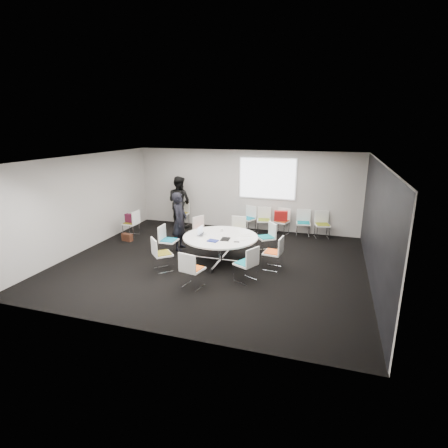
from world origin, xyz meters
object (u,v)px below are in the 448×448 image
(chair_back_a, at_px, (248,223))
(brown_bag, at_px, (127,237))
(chair_ring_a, at_px, (273,259))
(laptop, at_px, (203,234))
(chair_spare_left, at_px, (132,228))
(chair_back_c, at_px, (281,226))
(chair_back_b, at_px, (264,225))
(chair_ring_h, at_px, (246,270))
(chair_ring_d, at_px, (203,236))
(cup, at_px, (222,230))
(chair_ring_c, at_px, (237,236))
(person_main, at_px, (180,221))
(chair_back_e, at_px, (322,230))
(maroon_bag, at_px, (131,218))
(person_back, at_px, (179,202))
(chair_person_back, at_px, (182,218))
(chair_ring_g, at_px, (192,276))
(chair_ring_e, at_px, (169,246))
(conference_table, at_px, (221,244))
(chair_ring_b, at_px, (266,243))
(chair_back_d, at_px, (303,228))
(chair_ring_f, at_px, (162,260))

(chair_back_a, distance_m, brown_bag, 4.13)
(chair_ring_a, distance_m, chair_back_a, 3.43)
(laptop, bearing_deg, chair_spare_left, 51.66)
(chair_back_c, bearing_deg, chair_back_b, 20.57)
(chair_back_a, distance_m, chair_back_b, 0.58)
(chair_ring_h, height_order, laptop, chair_ring_h)
(chair_ring_d, relative_size, cup, 9.78)
(chair_back_b, bearing_deg, chair_ring_c, 60.24)
(chair_back_b, height_order, person_main, person_main)
(chair_back_a, bearing_deg, chair_back_e, -156.94)
(laptop, height_order, maroon_bag, maroon_bag)
(person_back, bearing_deg, chair_ring_a, 158.88)
(person_back, bearing_deg, chair_back_a, -160.50)
(chair_back_c, height_order, chair_spare_left, same)
(chair_ring_a, distance_m, chair_person_back, 5.03)
(chair_ring_a, xyz_separation_m, chair_back_a, (-1.43, 3.11, 0.00))
(chair_ring_g, bearing_deg, chair_back_a, 100.48)
(chair_ring_c, xyz_separation_m, chair_ring_e, (-1.63, -1.48, 0.00))
(chair_ring_g, height_order, chair_back_c, same)
(chair_back_c, distance_m, chair_spare_left, 5.09)
(conference_table, height_order, chair_back_c, chair_back_c)
(conference_table, xyz_separation_m, chair_spare_left, (-3.57, 1.29, -0.24))
(chair_ring_b, bearing_deg, chair_back_d, -61.69)
(chair_back_e, xyz_separation_m, maroon_bag, (-6.14, -1.73, 0.34))
(conference_table, distance_m, chair_ring_h, 1.42)
(chair_ring_h, bearing_deg, chair_spare_left, 90.04)
(chair_ring_f, xyz_separation_m, chair_ring_h, (2.20, 0.01, 0.00))
(chair_person_back, distance_m, brown_bag, 2.42)
(chair_back_d, bearing_deg, chair_back_c, -6.84)
(chair_ring_f, bearing_deg, person_main, 143.55)
(chair_ring_h, relative_size, person_main, 0.51)
(chair_back_c, height_order, cup, chair_back_c)
(conference_table, height_order, maroon_bag, maroon_bag)
(chair_ring_f, relative_size, chair_back_e, 1.00)
(chair_back_b, bearing_deg, chair_ring_h, 85.01)
(person_back, xyz_separation_m, cup, (2.41, -2.43, -0.16))
(conference_table, distance_m, chair_ring_a, 1.48)
(laptop, relative_size, maroon_bag, 0.92)
(chair_ring_f, xyz_separation_m, chair_person_back, (-1.27, 4.04, 0.00))
(chair_ring_e, height_order, person_back, person_back)
(chair_ring_f, height_order, chair_back_c, same)
(chair_back_c, bearing_deg, chair_back_e, -163.87)
(chair_ring_e, xyz_separation_m, chair_back_a, (1.59, 3.04, 0.00))
(chair_ring_f, relative_size, chair_back_b, 1.00)
(chair_ring_g, bearing_deg, brown_bag, 155.32)
(chair_ring_e, distance_m, person_back, 3.08)
(conference_table, bearing_deg, chair_ring_f, -140.35)
(chair_spare_left, distance_m, laptop, 3.36)
(chair_back_d, distance_m, chair_back_e, 0.62)
(conference_table, height_order, cup, cup)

